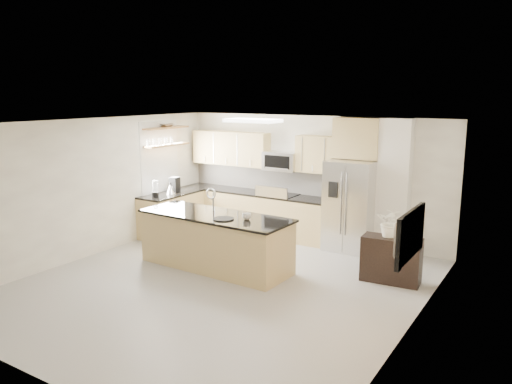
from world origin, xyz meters
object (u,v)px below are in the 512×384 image
Objects in this scene: blender at (155,190)px; kettle at (170,189)px; bowl at (167,125)px; island at (216,241)px; credenza at (391,260)px; coffee_maker at (174,185)px; cup at (247,216)px; flower_vase at (391,215)px; microwave at (281,161)px; range at (278,215)px; television at (401,234)px; refrigerator at (351,206)px; platter at (223,219)px.

kettle is at bearing 82.99° from blender.
island is at bearing -30.66° from bowl.
coffee_maker is at bearing 170.73° from credenza.
flower_vase reaches higher than cup.
microwave is at bearing 148.63° from credenza.
television is at bearing -41.64° from range.
television is at bearing -15.73° from blender.
island reaches higher than kettle.
microwave is 0.27× the size of island.
island is at bearing -160.92° from flower_vase.
range is 4.78m from television.
blender reaches higher than credenza.
bowl reaches higher than flower_vase.
blender is 4.92m from flower_vase.
kettle is 1.39m from bowl.
bowl is at bearing -167.22° from refrigerator.
coffee_maker is at bearing -156.23° from range.
bowl is at bearing -154.84° from microwave.
platter is at bearing -32.58° from coffee_maker.
coffee_maker reaches higher than credenza.
range is 1.16m from microwave.
microwave is 0.71× the size of television.
bowl is at bearing 105.90° from blender.
refrigerator is (1.66, -0.17, -0.74)m from microwave.
refrigerator reaches higher than island.
cup is 0.58× the size of kettle.
platter is 3.34m from bowl.
credenza is at bearing -4.66° from coffee_maker.
television is at bearing -69.62° from flower_vase.
television reaches higher than platter.
coffee_maker is (-2.09, -1.05, -0.55)m from microwave.
television is at bearing -58.96° from refrigerator.
credenza is at bearing -24.76° from range.
range is 2.66m from blender.
cup is 2.95m from television.
microwave is at bearing 97.63° from platter.
island is 11.61× the size of kettle.
platter is at bearing -30.84° from bowl.
range is 0.64× the size of refrigerator.
bowl reaches higher than platter.
cup is 0.40m from platter.
flower_vase is at bearing 24.82° from cup.
refrigerator is 4.77× the size of bowl.
platter is 2.90m from coffee_maker.
island is at bearing -89.45° from microwave.
cup reaches higher than credenza.
bowl reaches higher than blender.
microwave is at bearing 26.55° from coffee_maker.
cup is at bearing -73.99° from microwave.
kettle reaches higher than credenza.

